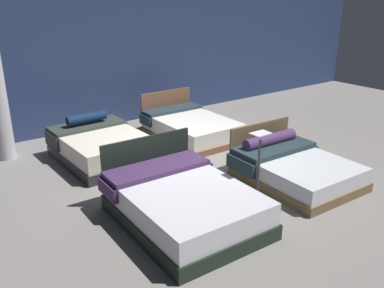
# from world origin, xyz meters

# --- Properties ---
(ground_plane) EXTENTS (18.00, 18.00, 0.02)m
(ground_plane) POSITION_xyz_m (0.00, 0.00, -0.01)
(ground_plane) COLOR gray
(showroom_back_wall) EXTENTS (18.00, 0.06, 3.50)m
(showroom_back_wall) POSITION_xyz_m (0.00, 3.27, 1.75)
(showroom_back_wall) COLOR navy
(showroom_back_wall) RESTS_ON ground_plane
(bed_0) EXTENTS (1.71, 2.21, 0.98)m
(bed_0) POSITION_xyz_m (-1.13, -1.53, 0.28)
(bed_0) COLOR black
(bed_0) RESTS_ON ground_plane
(bed_1) EXTENTS (1.64, 1.97, 0.82)m
(bed_1) POSITION_xyz_m (1.17, -1.54, 0.24)
(bed_1) COLOR brown
(bed_1) RESTS_ON ground_plane
(bed_2) EXTENTS (1.56, 1.99, 0.80)m
(bed_2) POSITION_xyz_m (-1.10, 1.27, 0.28)
(bed_2) COLOR #2C2A2E
(bed_2) RESTS_ON ground_plane
(bed_3) EXTENTS (1.51, 2.14, 0.88)m
(bed_3) POSITION_xyz_m (1.05, 1.30, 0.24)
(bed_3) COLOR brown
(bed_3) RESTS_ON ground_plane
(price_sign) EXTENTS (0.28, 0.24, 1.19)m
(price_sign) POSITION_xyz_m (0.00, -1.86, 0.47)
(price_sign) COLOR #3F3F44
(price_sign) RESTS_ON ground_plane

